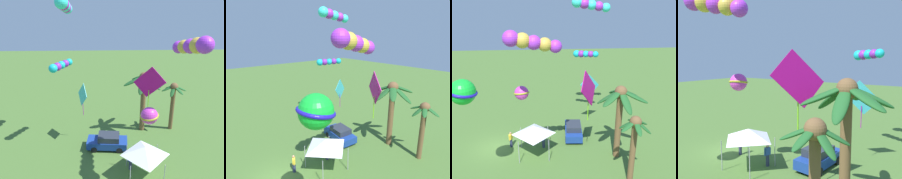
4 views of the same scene
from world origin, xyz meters
TOP-DOWN VIEW (x-y plane):
  - palm_tree_0 at (2.48, 11.29)m, footprint 4.33×4.27m
  - palm_tree_1 at (5.78, 11.36)m, footprint 2.76×2.61m
  - parked_car_0 at (-1.48, 7.85)m, footprint 4.04×2.04m
  - spectator_1 at (0.40, 4.69)m, footprint 0.53×0.34m
  - festival_tent at (1.42, 3.83)m, footprint 2.86×2.86m
  - kite_tube_1 at (-5.12, 9.93)m, footprint 1.12×4.12m
  - kite_diamond_2 at (2.44, 8.52)m, footprint 2.75×1.75m
  - kite_diamond_3 at (-3.93, 9.97)m, footprint 1.08×2.31m
  - kite_ball_4 at (1.36, 2.95)m, footprint 1.73×1.73m
  - kite_tube_5 at (-5.82, 9.67)m, footprint 1.91×2.71m
  - kite_tube_6 at (4.23, 4.03)m, footprint 1.62×4.04m

SIDE VIEW (x-z plane):
  - parked_car_0 at x=-1.48m, z-range 0.00..1.51m
  - spectator_1 at x=0.40m, z-range 0.02..1.61m
  - festival_tent at x=1.42m, z-range 1.04..3.89m
  - palm_tree_1 at x=5.78m, z-range 1.11..6.63m
  - kite_diamond_3 at x=-3.93m, z-range 3.07..6.58m
  - palm_tree_0 at x=2.48m, z-range 1.65..8.41m
  - kite_ball_4 at x=1.36m, z-range 5.43..6.64m
  - kite_diamond_2 at x=2.44m, z-range 4.30..8.76m
  - kite_tube_5 at x=-5.82m, z-range 7.55..8.41m
  - kite_tube_6 at x=4.23m, z-range 9.83..11.51m
  - kite_tube_1 at x=-5.12m, z-range 12.49..14.05m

